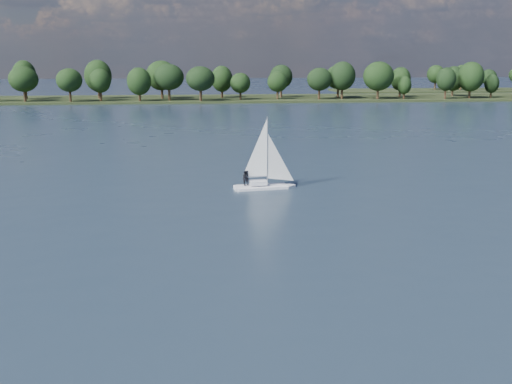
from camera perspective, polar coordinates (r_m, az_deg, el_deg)
ground at (r=117.72m, az=2.01°, el=5.38°), size 700.00×700.00×0.00m
far_shore at (r=228.66m, az=-1.75°, el=9.24°), size 660.00×40.00×1.50m
sailboat at (r=71.70m, az=0.55°, el=2.39°), size 7.43×2.92×9.52m
treeline at (r=224.71m, az=-4.41°, el=11.18°), size 563.05×73.97×18.60m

